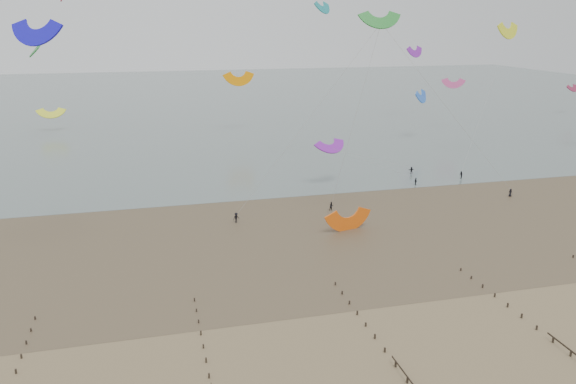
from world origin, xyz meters
name	(u,v)px	position (x,y,z in m)	size (l,w,h in m)	color
ground	(336,338)	(0.00, 0.00, 0.00)	(500.00, 500.00, 0.00)	brown
sea_and_shore	(244,230)	(-4.08, 34.40, 0.01)	(500.00, 665.00, 0.03)	#475654
kitesurfers	(359,192)	(20.76, 47.43, 0.81)	(100.64, 22.99, 1.76)	black
grounded_kite	(348,230)	(12.43, 30.49, 0.00)	(7.13, 3.74, 5.44)	#EE5B0F
kites_airborne	(126,74)	(-22.34, 90.39, 20.65)	(258.26, 121.21, 40.82)	#D7478C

